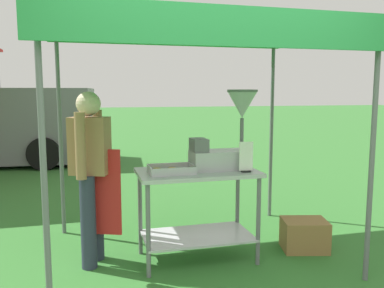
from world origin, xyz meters
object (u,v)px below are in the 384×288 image
at_px(stall_canopy, 195,37).
at_px(menu_sign, 246,159).
at_px(donut_cart, 197,196).
at_px(donut_tray, 171,171).
at_px(donut_fryer, 227,137).
at_px(vendor, 91,169).
at_px(supply_crate, 304,235).

relative_size(stall_canopy, menu_sign, 9.78).
height_order(stall_canopy, donut_cart, stall_canopy).
relative_size(donut_cart, donut_tray, 2.74).
bearing_deg(donut_cart, menu_sign, -24.19).
bearing_deg(donut_cart, donut_fryer, 4.60).
relative_size(vendor, supply_crate, 3.17).
distance_m(vendor, supply_crate, 2.23).
distance_m(stall_canopy, donut_fryer, 0.98).
height_order(stall_canopy, donut_fryer, stall_canopy).
distance_m(stall_canopy, donut_cart, 1.49).
xyz_separation_m(donut_fryer, vendor, (-1.27, 0.13, -0.28)).
height_order(stall_canopy, supply_crate, stall_canopy).
bearing_deg(menu_sign, donut_cart, 155.81).
height_order(vendor, supply_crate, vendor).
height_order(donut_cart, donut_fryer, donut_fryer).
bearing_deg(vendor, supply_crate, -5.82).
bearing_deg(stall_canopy, donut_cart, -90.00).
bearing_deg(donut_cart, stall_canopy, 90.00).
relative_size(stall_canopy, vendor, 1.72).
bearing_deg(stall_canopy, vendor, 176.66).
xyz_separation_m(stall_canopy, donut_cart, (0.00, -0.10, -1.49)).
height_order(donut_cart, menu_sign, menu_sign).
bearing_deg(menu_sign, donut_fryer, 117.28).
xyz_separation_m(donut_cart, supply_crate, (1.12, -0.06, -0.47)).
relative_size(donut_cart, donut_fryer, 1.48).
xyz_separation_m(stall_canopy, supply_crate, (1.12, -0.16, -1.95)).
xyz_separation_m(donut_fryer, menu_sign, (0.11, -0.21, -0.19)).
distance_m(donut_fryer, vendor, 1.31).
bearing_deg(stall_canopy, donut_fryer, -13.72).
bearing_deg(supply_crate, menu_sign, -169.79).
relative_size(donut_tray, donut_fryer, 0.54).
bearing_deg(stall_canopy, donut_tray, -149.84).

